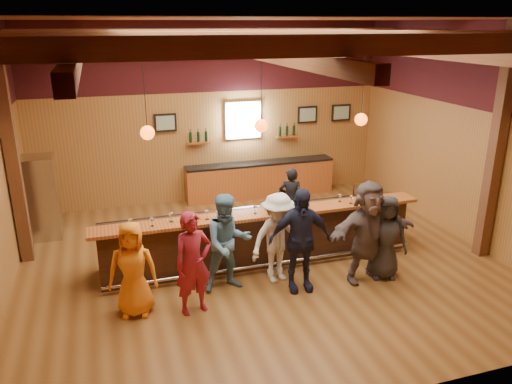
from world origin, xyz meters
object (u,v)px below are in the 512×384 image
Objects in this scene: customer_denim at (228,243)px; customer_dark at (386,237)px; bartender at (291,200)px; ice_bucket at (273,205)px; bar_counter at (259,234)px; customer_white at (278,238)px; customer_navy at (300,240)px; customer_redvest at (193,263)px; bottle_a at (279,201)px; customer_brown at (367,232)px; stainless_fridge at (41,197)px; customer_orange at (133,269)px; back_bar_cabinet at (260,179)px.

customer_denim is 2.86m from customer_dark.
bartender is 5.66× the size of ice_bucket.
bar_counter is 0.97m from customer_white.
customer_navy is at bearing -81.69° from ice_bucket.
bar_counter is 4.04× the size of customer_dark.
customer_redvest is at bearing -174.59° from customer_white.
customer_white is at bearing -176.42° from customer_dark.
customer_white is 0.73m from ice_bucket.
customer_redvest is 0.98× the size of customer_denim.
customer_brown is at bearing -43.33° from bottle_a.
customer_brown is at bearing -12.22° from customer_denim.
customer_denim is at bearing 163.57° from customer_brown.
stainless_fridge reaches higher than customer_denim.
customer_redvest is 1.17× the size of bartender.
stainless_fridge is 1.14× the size of customer_orange.
back_bar_cabinet is at bearing 63.99° from customer_orange.
customer_brown is (1.52, -0.45, 0.11)m from customer_white.
customer_dark is (2.82, -0.42, -0.09)m from customer_denim.
customer_white reaches higher than bartender.
ice_bucket is (0.16, -0.33, 0.72)m from bar_counter.
customer_white is at bearing -86.87° from bar_counter.
customer_redvest is 0.88m from customer_denim.
customer_navy reaches higher than stainless_fridge.
customer_navy is at bearing -91.56° from bottle_a.
ice_bucket is 0.76× the size of bottle_a.
back_bar_cabinet is 2.74× the size of bartender.
bar_counter is at bearing 45.06° from customer_denim.
customer_brown is 5.54× the size of bottle_a.
stainless_fridge is at bearing 149.24° from bar_counter.
customer_orange is at bearing -153.09° from bar_counter.
bar_counter is 1.61m from bartender.
bartender is (0.81, 2.47, -0.20)m from customer_navy.
customer_orange is at bearing 152.58° from customer_redvest.
bar_counter is 1.33m from customer_denim.
bottle_a reaches higher than back_bar_cabinet.
customer_white is (0.05, -0.92, 0.31)m from bar_counter.
customer_redvest is 2.33m from bottle_a.
back_bar_cabinet is 2.22× the size of stainless_fridge.
stainless_fridge is 5.81m from customer_navy.
customer_redvest is 1.10× the size of customer_dark.
customer_dark is at bearing -35.07° from bar_counter.
customer_denim reaches higher than bar_counter.
stainless_fridge reaches higher than back_bar_cabinet.
bottle_a is at bearing 36.06° from ice_bucket.
customer_brown is 1.73m from bottle_a.
customer_orange is 0.90× the size of customer_denim.
customer_navy is at bearing -77.02° from bar_counter.
ice_bucket is (-1.02, -3.90, 0.76)m from back_bar_cabinet.
back_bar_cabinet is at bearing 63.10° from customer_denim.
back_bar_cabinet is 2.56× the size of customer_dark.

